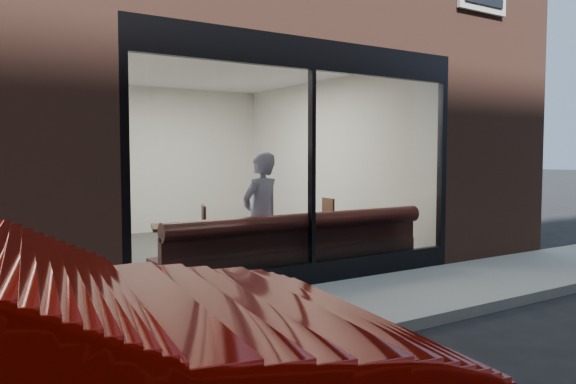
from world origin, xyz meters
TOP-DOWN VIEW (x-y plane):
  - ground at (0.00, 0.00)m, footprint 120.00×120.00m
  - sidewalk_near at (0.00, 1.00)m, footprint 40.00×2.00m
  - kerb_near at (0.00, -0.05)m, footprint 40.00×0.10m
  - host_building_pier_right at (3.75, 8.00)m, footprint 2.50×12.00m
  - host_building_backfill at (0.00, 11.00)m, footprint 5.00×6.00m
  - cafe_floor at (0.00, 5.00)m, footprint 6.00×6.00m
  - cafe_ceiling at (0.00, 5.00)m, footprint 6.00×6.00m
  - cafe_wall_back at (0.00, 7.99)m, footprint 5.00×0.00m
  - cafe_wall_left at (-2.49, 5.00)m, footprint 0.00×6.00m
  - cafe_wall_right at (2.49, 5.00)m, footprint 0.00×6.00m
  - storefront_kick at (0.00, 2.05)m, footprint 5.00×0.10m
  - storefront_header at (0.00, 2.05)m, footprint 5.00×0.10m
  - storefront_mullion at (0.00, 2.05)m, footprint 0.06×0.10m
  - storefront_glass at (0.00, 2.02)m, footprint 4.80×0.00m
  - banquette at (0.00, 2.45)m, footprint 4.00×0.55m
  - person at (-0.43, 2.63)m, footprint 0.73×0.59m
  - cafe_table_left at (-1.41, 3.21)m, footprint 0.81×0.81m
  - cafe_table_right at (0.88, 3.00)m, footprint 0.69×0.69m
  - cafe_chair_left at (-0.89, 3.93)m, footprint 0.50×0.50m
  - cafe_chair_right at (1.54, 4.01)m, footprint 0.43×0.43m
  - wall_poster at (-2.45, 4.54)m, footprint 0.02×0.60m

SIDE VIEW (x-z plane):
  - ground at x=0.00m, z-range 0.00..0.00m
  - sidewalk_near at x=0.00m, z-range 0.00..0.01m
  - cafe_floor at x=0.00m, z-range 0.02..0.02m
  - kerb_near at x=0.00m, z-range 0.00..0.12m
  - storefront_kick at x=0.00m, z-range 0.00..0.30m
  - banquette at x=0.00m, z-range 0.00..0.45m
  - cafe_chair_left at x=-0.89m, z-range 0.22..0.26m
  - cafe_chair_right at x=1.54m, z-range 0.22..0.26m
  - cafe_table_left at x=-1.41m, z-range 0.72..0.76m
  - cafe_table_right at x=0.88m, z-range 0.72..0.76m
  - person at x=-0.43m, z-range 0.00..1.75m
  - wall_poster at x=-2.45m, z-range 1.11..1.91m
  - storefront_mullion at x=0.00m, z-range 0.30..2.80m
  - storefront_glass at x=0.00m, z-range -0.85..3.95m
  - cafe_wall_back at x=0.00m, z-range -0.90..4.10m
  - cafe_wall_left at x=-2.49m, z-range -1.40..4.60m
  - cafe_wall_right at x=2.49m, z-range -1.40..4.60m
  - host_building_pier_right at x=3.75m, z-range 0.00..3.20m
  - host_building_backfill at x=0.00m, z-range 0.00..3.20m
  - storefront_header at x=0.00m, z-range 2.80..3.20m
  - cafe_ceiling at x=0.00m, z-range 3.19..3.19m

